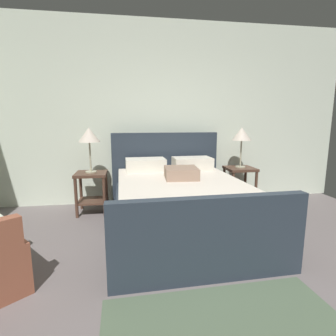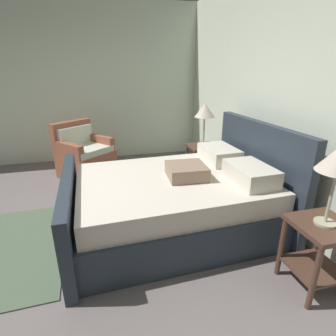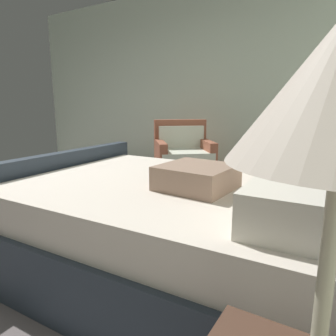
% 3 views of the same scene
% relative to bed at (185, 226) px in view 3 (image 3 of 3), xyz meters
% --- Properties ---
extents(ground_plane, '(5.77, 5.88, 0.02)m').
position_rel_bed_xyz_m(ground_plane, '(0.06, -1.74, -0.36)').
color(ground_plane, slate).
extents(wall_side_left, '(0.12, 6.00, 2.87)m').
position_rel_bed_xyz_m(wall_side_left, '(-2.88, -1.74, 1.09)').
color(wall_side_left, silver).
rests_on(wall_side_left, ground).
extents(bed, '(1.74, 2.28, 1.15)m').
position_rel_bed_xyz_m(bed, '(0.00, 0.00, 0.00)').
color(bed, '#2A333F').
rests_on(bed, ground).
extents(nightstand_left, '(0.44, 0.44, 0.60)m').
position_rel_bed_xyz_m(nightstand_left, '(-1.15, 0.77, 0.06)').
color(nightstand_left, '#503527').
rests_on(nightstand_left, ground).
extents(armchair, '(1.02, 1.02, 0.90)m').
position_rel_bed_xyz_m(armchair, '(-1.90, -1.05, 0.00)').
color(armchair, '#9C563E').
rests_on(armchair, ground).
extents(area_rug, '(1.65, 1.11, 0.01)m').
position_rel_bed_xyz_m(area_rug, '(0.00, -1.75, -0.34)').
color(area_rug, '#52644C').
rests_on(area_rug, ground).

